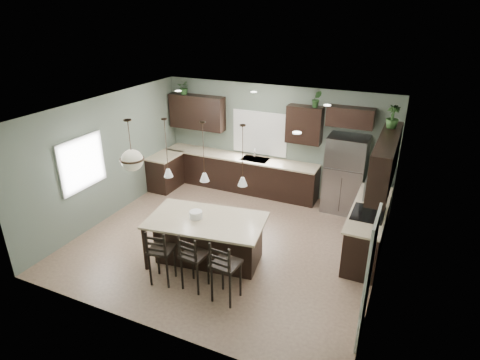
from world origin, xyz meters
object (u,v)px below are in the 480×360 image
kitchen_island (207,241)px  bar_stool_right (226,270)px  refrigerator (345,174)px  serving_dish (196,215)px  bar_stool_center (195,261)px  plant_back_left (184,87)px  bar_stool_left (162,255)px

kitchen_island → bar_stool_right: size_ratio=1.86×
refrigerator → kitchen_island: 3.81m
kitchen_island → serving_dish: size_ratio=9.00×
bar_stool_center → serving_dish: bearing=121.9°
bar_stool_center → plant_back_left: (-2.65, 4.16, 2.03)m
refrigerator → bar_stool_center: size_ratio=1.68×
bar_stool_right → serving_dish: bearing=146.3°
refrigerator → bar_stool_left: 4.75m
refrigerator → bar_stool_left: refrigerator is taller
refrigerator → serving_dish: 3.91m
kitchen_island → bar_stool_right: bearing=-53.6°
bar_stool_left → bar_stool_right: bar_stool_right is taller
refrigerator → kitchen_island: size_ratio=0.86×
bar_stool_center → plant_back_left: size_ratio=3.01×
kitchen_island → serving_dish: (-0.20, -0.03, 0.53)m
serving_dish → bar_stool_center: 0.94m
refrigerator → serving_dish: (-2.12, -3.28, 0.07)m
refrigerator → bar_stool_left: bearing=-119.8°
bar_stool_left → bar_stool_center: size_ratio=1.00×
bar_stool_right → refrigerator: bearing=79.0°
bar_stool_center → kitchen_island: bearing=107.9°
bar_stool_left → bar_stool_center: 0.62m
bar_stool_right → plant_back_left: size_ratio=3.17×
kitchen_island → plant_back_left: bearing=117.7°
serving_dish → bar_stool_center: (0.38, -0.73, -0.45)m
bar_stool_left → bar_stool_center: (0.61, 0.10, 0.00)m
serving_dish → plant_back_left: bearing=123.5°
refrigerator → bar_stool_center: 4.39m
plant_back_left → serving_dish: bearing=-56.5°
kitchen_island → serving_dish: bearing=180.0°
plant_back_left → refrigerator: bearing=-1.9°
refrigerator → serving_dish: refrigerator is taller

